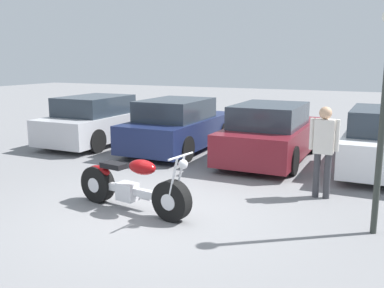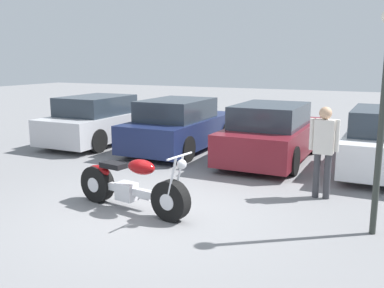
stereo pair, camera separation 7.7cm
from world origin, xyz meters
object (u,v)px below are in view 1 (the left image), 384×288
(motorcycle, at_px, (131,186))
(parked_car_navy, at_px, (179,126))
(parked_car_silver, at_px, (99,121))
(person_standing, at_px, (324,144))
(parked_car_maroon, at_px, (271,134))

(motorcycle, relative_size, parked_car_navy, 0.56)
(motorcycle, relative_size, parked_car_silver, 0.56)
(motorcycle, height_order, parked_car_silver, parked_car_silver)
(person_standing, bearing_deg, parked_car_maroon, 122.97)
(parked_car_maroon, bearing_deg, parked_car_silver, 179.85)
(parked_car_navy, height_order, parked_car_maroon, same)
(parked_car_silver, xyz_separation_m, parked_car_maroon, (5.28, -0.01, 0.00))
(motorcycle, xyz_separation_m, parked_car_navy, (-1.50, 4.68, 0.26))
(person_standing, bearing_deg, parked_car_navy, 148.32)
(parked_car_navy, xyz_separation_m, parked_car_maroon, (2.64, -0.12, 0.00))
(parked_car_silver, height_order, parked_car_navy, same)
(parked_car_silver, bearing_deg, parked_car_maroon, -0.15)
(motorcycle, bearing_deg, person_standing, 36.39)
(parked_car_maroon, bearing_deg, parked_car_navy, 177.43)
(motorcycle, bearing_deg, parked_car_maroon, 75.98)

